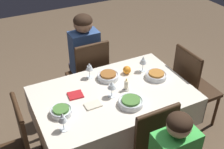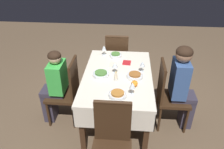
% 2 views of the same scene
% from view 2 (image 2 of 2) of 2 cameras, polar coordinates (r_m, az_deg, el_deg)
% --- Properties ---
extents(ground_plane, '(8.00, 8.00, 0.00)m').
position_cam_2_polar(ground_plane, '(3.18, 1.30, -11.08)').
color(ground_plane, brown).
extents(dining_table, '(1.34, 0.85, 0.72)m').
position_cam_2_polar(dining_table, '(2.79, 1.45, -1.65)').
color(dining_table, silver).
rests_on(dining_table, ground_plane).
extents(chair_north, '(0.39, 0.39, 0.92)m').
position_cam_2_polar(chair_north, '(2.88, 14.52, -4.77)').
color(chair_north, '#382314').
rests_on(chair_north, ground_plane).
extents(chair_south, '(0.39, 0.39, 0.92)m').
position_cam_2_polar(chair_south, '(2.91, -11.65, -3.87)').
color(chair_south, '#382314').
rests_on(chair_south, ground_plane).
extents(chair_west, '(0.39, 0.39, 0.92)m').
position_cam_2_polar(chair_west, '(3.63, 1.31, 4.50)').
color(chair_west, '#382314').
rests_on(chair_west, ground_plane).
extents(chair_east, '(0.39, 0.39, 0.92)m').
position_cam_2_polar(chair_east, '(2.20, -0.16, -17.40)').
color(chair_east, '#382314').
rests_on(chair_east, ground_plane).
extents(person_adult_denim, '(0.30, 0.34, 1.15)m').
position_cam_2_polar(person_adult_denim, '(2.82, 17.94, -2.33)').
color(person_adult_denim, '#383342').
rests_on(person_adult_denim, ground_plane).
extents(person_child_green, '(0.30, 0.33, 1.04)m').
position_cam_2_polar(person_child_green, '(2.92, -14.83, -2.50)').
color(person_child_green, '#383342').
rests_on(person_child_green, ground_plane).
extents(bowl_north, '(0.20, 0.20, 0.06)m').
position_cam_2_polar(bowl_north, '(2.68, 5.97, -0.27)').
color(bowl_north, silver).
rests_on(bowl_north, dining_table).
extents(wine_glass_north, '(0.07, 0.07, 0.15)m').
position_cam_2_polar(wine_glass_north, '(2.76, 7.95, 2.70)').
color(wine_glass_north, white).
rests_on(wine_glass_north, dining_table).
extents(bowl_south, '(0.21, 0.21, 0.06)m').
position_cam_2_polar(bowl_south, '(2.70, -2.92, 0.14)').
color(bowl_south, silver).
rests_on(bowl_south, dining_table).
extents(wine_glass_south, '(0.07, 0.07, 0.15)m').
position_cam_2_polar(wine_glass_south, '(2.72, 0.79, 2.39)').
color(wine_glass_south, white).
rests_on(wine_glass_south, dining_table).
extents(bowl_west, '(0.17, 0.17, 0.06)m').
position_cam_2_polar(bowl_west, '(3.15, 0.95, 5.11)').
color(bowl_west, silver).
rests_on(bowl_west, dining_table).
extents(wine_glass_west, '(0.07, 0.07, 0.16)m').
position_cam_2_polar(wine_glass_west, '(3.16, -2.10, 6.86)').
color(wine_glass_west, white).
rests_on(wine_glass_west, dining_table).
extents(bowl_east, '(0.20, 0.20, 0.06)m').
position_cam_2_polar(bowl_east, '(2.35, 1.44, -5.22)').
color(bowl_east, silver).
rests_on(bowl_east, dining_table).
extents(wine_glass_east, '(0.07, 0.07, 0.16)m').
position_cam_2_polar(wine_glass_east, '(2.34, 5.34, -2.96)').
color(wine_glass_east, white).
rests_on(wine_glass_east, dining_table).
extents(candle_centerpiece, '(0.06, 0.06, 0.12)m').
position_cam_2_polar(candle_centerpiece, '(2.62, 1.05, -0.53)').
color(candle_centerpiece, beige).
rests_on(candle_centerpiece, dining_table).
extents(orange_fruit, '(0.08, 0.08, 0.08)m').
position_cam_2_polar(orange_fruit, '(2.51, 5.90, -2.38)').
color(orange_fruit, orange).
rests_on(orange_fruit, dining_table).
extents(napkin_red_folded, '(0.13, 0.09, 0.01)m').
position_cam_2_polar(napkin_red_folded, '(2.94, 0.20, 2.51)').
color(napkin_red_folded, beige).
rests_on(napkin_red_folded, dining_table).
extents(napkin_spare_side, '(0.13, 0.12, 0.01)m').
position_cam_2_polar(napkin_spare_side, '(3.00, 3.87, 3.10)').
color(napkin_spare_side, red).
rests_on(napkin_spare_side, dining_table).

